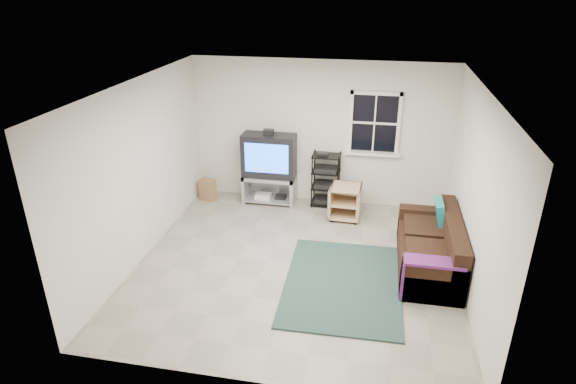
% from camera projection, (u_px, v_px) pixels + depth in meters
% --- Properties ---
extents(room, '(4.60, 4.62, 4.60)m').
position_uv_depth(room, '(374.00, 127.00, 8.32)').
color(room, gray).
rests_on(room, ground).
extents(tv_unit, '(0.96, 0.48, 1.40)m').
position_uv_depth(tv_unit, '(269.00, 163.00, 8.72)').
color(tv_unit, '#96979E').
rests_on(tv_unit, ground).
extents(av_rack, '(0.50, 0.37, 1.01)m').
position_uv_depth(av_rack, '(326.00, 183.00, 8.73)').
color(av_rack, black).
rests_on(av_rack, ground).
extents(side_table_left, '(0.53, 0.53, 0.60)m').
position_uv_depth(side_table_left, '(346.00, 200.00, 8.33)').
color(side_table_left, tan).
rests_on(side_table_left, ground).
extents(side_table_right, '(0.55, 0.56, 0.59)m').
position_uv_depth(side_table_right, '(345.00, 199.00, 8.36)').
color(side_table_right, tan).
rests_on(side_table_right, ground).
extents(sofa, '(0.82, 1.85, 0.85)m').
position_uv_depth(sofa, '(431.00, 249.00, 6.87)').
color(sofa, black).
rests_on(sofa, ground).
extents(shag_rug, '(1.61, 2.18, 0.03)m').
position_uv_depth(shag_rug, '(343.00, 283.00, 6.60)').
color(shag_rug, '#302015').
rests_on(shag_rug, ground).
extents(paper_bag, '(0.32, 0.25, 0.40)m').
position_uv_depth(paper_bag, '(208.00, 189.00, 9.05)').
color(paper_bag, olive).
rests_on(paper_bag, ground).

